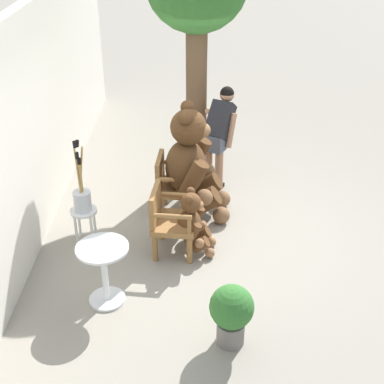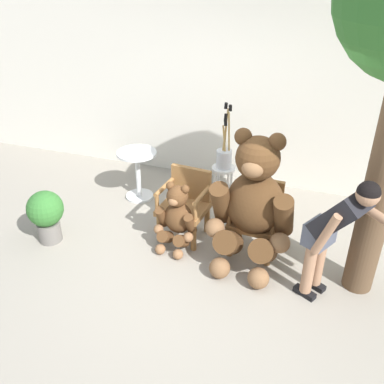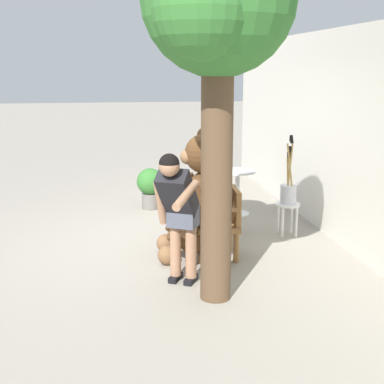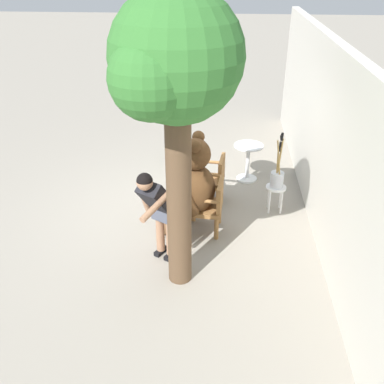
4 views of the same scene
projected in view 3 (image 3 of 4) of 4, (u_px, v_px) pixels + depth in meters
The scene contains 12 objects.
ground_plane at pixel (163, 247), 6.99m from camera, with size 60.00×60.00×0.00m, color gray.
back_wall at pixel (343, 137), 7.04m from camera, with size 10.00×0.16×2.80m, color silver.
wooden_chair_left at pixel (208, 203), 7.41m from camera, with size 0.61×0.57×0.86m.
wooden_chair_right at pixel (221, 220), 6.56m from camera, with size 0.59×0.56×0.86m.
teddy_bear_large at pixel (200, 196), 6.45m from camera, with size 0.95×0.92×1.59m.
teddy_bear_small at pixel (187, 207), 7.38m from camera, with size 0.52×0.50×0.85m.
person_visitor at pixel (178, 206), 5.55m from camera, with size 0.89×0.52×1.48m.
white_stool at pixel (287, 211), 7.41m from camera, with size 0.34×0.34×0.46m.
brush_bucket at pixel (288, 190), 7.34m from camera, with size 0.22×0.22×0.95m.
round_side_table at pixel (237, 187), 8.42m from camera, with size 0.56×0.56×0.72m.
patio_tree at pixel (216, 11), 4.77m from camera, with size 1.50×1.43×3.62m.
potted_plant at pixel (150, 185), 8.81m from camera, with size 0.44×0.44×0.68m.
Camera 3 is at (6.62, -0.67, 2.29)m, focal length 50.00 mm.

